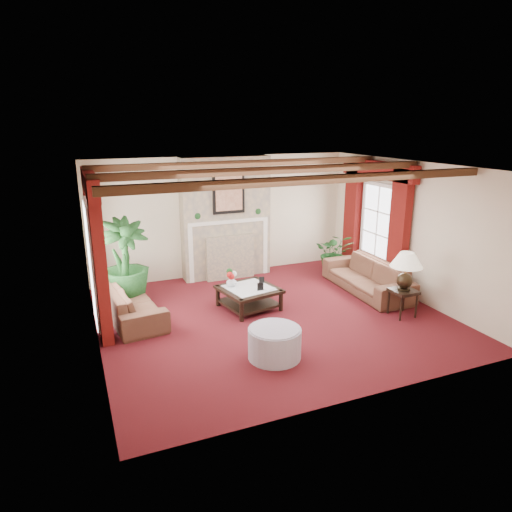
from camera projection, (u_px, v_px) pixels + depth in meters
name	position (u px, v px, depth m)	size (l,w,h in m)	color
floor	(272.00, 317.00, 8.30)	(6.00, 6.00, 0.00)	#420B11
ceiling	(274.00, 167.00, 7.54)	(6.00, 6.00, 0.00)	white
back_wall	(223.00, 216.00, 10.36)	(6.00, 0.02, 2.70)	beige
left_wall	(91.00, 265.00, 6.83)	(0.02, 5.50, 2.70)	beige
right_wall	(411.00, 230.00, 9.02)	(0.02, 5.50, 2.70)	beige
ceiling_beams	(274.00, 170.00, 7.56)	(6.00, 3.00, 0.12)	#3A2112
fireplace	(225.00, 156.00, 9.80)	(2.00, 0.52, 2.70)	tan
french_door_left	(84.00, 203.00, 7.50)	(0.10, 1.10, 2.16)	white
french_door_right	(381.00, 185.00, 9.68)	(0.10, 1.10, 2.16)	white
curtains_left	(89.00, 177.00, 7.42)	(0.20, 2.40, 2.55)	#4E0D0A
curtains_right	(378.00, 165.00, 9.52)	(0.20, 2.40, 2.55)	#4E0D0A
sofa_left	(130.00, 296.00, 8.19)	(0.84, 2.11, 0.80)	#3A0F17
sofa_right	(367.00, 271.00, 9.46)	(0.71, 2.24, 0.87)	#3A0F17
potted_palm	(126.00, 280.00, 8.80)	(1.30, 1.85, 0.94)	black
small_plant	(334.00, 257.00, 10.65)	(1.23, 1.27, 0.75)	black
coffee_table	(249.00, 298.00, 8.64)	(0.99, 0.99, 0.41)	black
side_table	(402.00, 303.00, 8.29)	(0.43, 0.43, 0.50)	black
ottoman	(274.00, 343.00, 6.81)	(0.80, 0.80, 0.47)	#9493A6
table_lamp	(406.00, 271.00, 8.12)	(0.57, 0.57, 0.72)	black
flower_vase	(232.00, 281.00, 8.64)	(0.26, 0.26, 0.20)	silver
book	(263.00, 283.00, 8.44)	(0.20, 0.10, 0.29)	black
photo_frame_a	(260.00, 287.00, 8.42)	(0.12, 0.02, 0.16)	black
photo_frame_b	(262.00, 280.00, 8.81)	(0.10, 0.02, 0.13)	black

